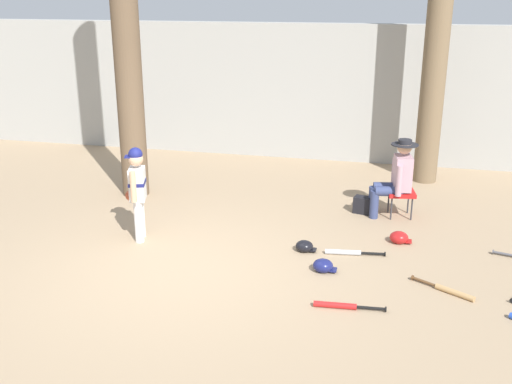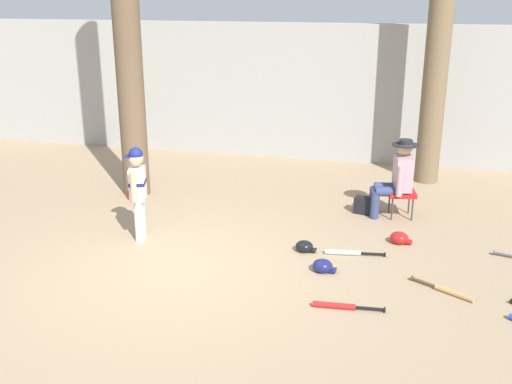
# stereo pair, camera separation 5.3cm
# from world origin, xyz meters

# --- Properties ---
(ground_plane) EXTENTS (60.00, 60.00, 0.00)m
(ground_plane) POSITION_xyz_m (0.00, 0.00, 0.00)
(ground_plane) COLOR #9E8466
(concrete_back_wall) EXTENTS (18.00, 0.36, 2.68)m
(concrete_back_wall) POSITION_xyz_m (0.00, 5.69, 1.34)
(concrete_back_wall) COLOR #9E9E99
(concrete_back_wall) RESTS_ON ground
(tree_near_player) EXTENTS (0.63, 0.63, 6.05)m
(tree_near_player) POSITION_xyz_m (-1.74, 2.62, 2.70)
(tree_near_player) COLOR brown
(tree_near_player) RESTS_ON ground
(tree_behind_spectator) EXTENTS (0.62, 0.62, 4.46)m
(tree_behind_spectator) POSITION_xyz_m (3.02, 4.55, 1.92)
(tree_behind_spectator) COLOR brown
(tree_behind_spectator) RESTS_ON ground
(young_ballplayer) EXTENTS (0.43, 0.57, 1.31)m
(young_ballplayer) POSITION_xyz_m (-0.88, 0.84, 0.74)
(young_ballplayer) COLOR white
(young_ballplayer) RESTS_ON ground
(folding_stool) EXTENTS (0.46, 0.46, 0.41)m
(folding_stool) POSITION_xyz_m (2.60, 2.58, 0.36)
(folding_stool) COLOR red
(folding_stool) RESTS_ON ground
(seated_spectator) EXTENTS (0.68, 0.54, 1.20)m
(seated_spectator) POSITION_xyz_m (2.51, 2.56, 0.64)
(seated_spectator) COLOR navy
(seated_spectator) RESTS_ON ground
(handbag_beside_stool) EXTENTS (0.37, 0.25, 0.26)m
(handbag_beside_stool) POSITION_xyz_m (2.08, 2.58, 0.13)
(handbag_beside_stool) COLOR black
(handbag_beside_stool) RESTS_ON ground
(bat_wood_tan) EXTENTS (0.70, 0.45, 0.07)m
(bat_wood_tan) POSITION_xyz_m (3.20, 0.19, 0.03)
(bat_wood_tan) COLOR tan
(bat_wood_tan) RESTS_ON ground
(bat_red_barrel) EXTENTS (0.78, 0.12, 0.07)m
(bat_red_barrel) POSITION_xyz_m (2.03, -0.44, 0.03)
(bat_red_barrel) COLOR red
(bat_red_barrel) RESTS_ON ground
(bat_aluminum_silver) EXTENTS (0.78, 0.16, 0.07)m
(bat_aluminum_silver) POSITION_xyz_m (1.97, 0.98, 0.03)
(bat_aluminum_silver) COLOR #B7BCC6
(bat_aluminum_silver) RESTS_ON ground
(batting_helmet_red) EXTENTS (0.30, 0.23, 0.17)m
(batting_helmet_red) POSITION_xyz_m (2.62, 1.54, 0.07)
(batting_helmet_red) COLOR #A81919
(batting_helmet_red) RESTS_ON ground
(batting_helmet_navy) EXTENTS (0.30, 0.23, 0.17)m
(batting_helmet_navy) POSITION_xyz_m (1.73, 0.42, 0.07)
(batting_helmet_navy) COLOR navy
(batting_helmet_navy) RESTS_ON ground
(batting_helmet_black) EXTENTS (0.28, 0.21, 0.16)m
(batting_helmet_black) POSITION_xyz_m (1.41, 0.95, 0.07)
(batting_helmet_black) COLOR black
(batting_helmet_black) RESTS_ON ground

